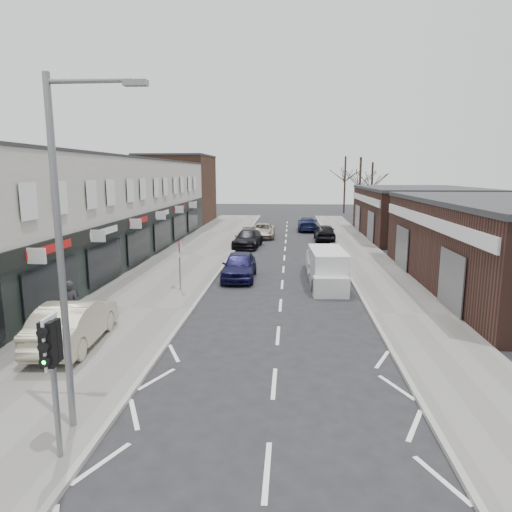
% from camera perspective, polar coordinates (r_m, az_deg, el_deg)
% --- Properties ---
extents(ground, '(160.00, 160.00, 0.00)m').
position_cam_1_polar(ground, '(12.06, 1.91, -19.76)').
color(ground, black).
rests_on(ground, ground).
extents(pavement_left, '(5.50, 64.00, 0.12)m').
position_cam_1_polar(pavement_left, '(33.75, -7.97, 0.03)').
color(pavement_left, slate).
rests_on(pavement_left, ground).
extents(pavement_right, '(3.50, 64.00, 0.12)m').
position_cam_1_polar(pavement_right, '(33.40, 13.47, -0.27)').
color(pavement_right, slate).
rests_on(pavement_right, ground).
extents(shop_terrace_left, '(8.00, 41.00, 7.10)m').
position_cam_1_polar(shop_terrace_left, '(33.10, -20.61, 5.36)').
color(shop_terrace_left, beige).
rests_on(shop_terrace_left, ground).
extents(brick_block_far, '(8.00, 10.00, 8.00)m').
position_cam_1_polar(brick_block_far, '(57.18, -9.83, 8.15)').
color(brick_block_far, '#4D3121').
rests_on(brick_block_far, ground).
extents(right_unit_far, '(10.00, 16.00, 4.50)m').
position_cam_1_polar(right_unit_far, '(46.20, 19.58, 5.04)').
color(right_unit_far, '#3B211B').
rests_on(right_unit_far, ground).
extents(tree_far_a, '(3.60, 3.60, 8.00)m').
position_cam_1_polar(tree_far_a, '(59.36, 12.68, 4.25)').
color(tree_far_a, '#382D26').
rests_on(tree_far_a, ground).
extents(tree_far_b, '(3.60, 3.60, 7.50)m').
position_cam_1_polar(tree_far_b, '(65.65, 14.11, 4.75)').
color(tree_far_b, '#382D26').
rests_on(tree_far_b, ground).
extents(tree_far_c, '(3.60, 3.60, 8.50)m').
position_cam_1_polar(tree_far_c, '(71.15, 10.91, 5.29)').
color(tree_far_c, '#382D26').
rests_on(tree_far_c, ground).
extents(traffic_light, '(0.28, 0.60, 3.10)m').
position_cam_1_polar(traffic_light, '(10.35, -24.20, -11.16)').
color(traffic_light, slate).
rests_on(traffic_light, pavement_left).
extents(street_lamp, '(2.23, 0.22, 8.00)m').
position_cam_1_polar(street_lamp, '(10.92, -22.62, 2.02)').
color(street_lamp, slate).
rests_on(street_lamp, pavement_left).
extents(warning_sign, '(0.12, 0.80, 2.70)m').
position_cam_1_polar(warning_sign, '(23.43, -9.47, 0.75)').
color(warning_sign, slate).
rests_on(warning_sign, pavement_left).
extents(white_van, '(1.99, 5.11, 1.96)m').
position_cam_1_polar(white_van, '(24.95, 8.93, -1.63)').
color(white_van, silver).
rests_on(white_van, ground).
extents(sedan_on_pavement, '(2.06, 4.94, 1.59)m').
position_cam_1_polar(sedan_on_pavement, '(17.27, -21.82, -7.71)').
color(sedan_on_pavement, '#AFA88C').
rests_on(sedan_on_pavement, pavement_left).
extents(pedestrian, '(0.75, 0.52, 1.94)m').
position_cam_1_polar(pedestrian, '(18.80, -22.20, -5.73)').
color(pedestrian, black).
rests_on(pedestrian, pavement_left).
extents(parked_car_left_a, '(1.92, 4.61, 1.56)m').
position_cam_1_polar(parked_car_left_a, '(26.33, -2.10, -1.20)').
color(parked_car_left_a, '#13123A').
rests_on(parked_car_left_a, ground).
extents(parked_car_left_b, '(2.42, 5.10, 1.44)m').
position_cam_1_polar(parked_car_left_b, '(37.48, -1.02, 2.17)').
color(parked_car_left_b, black).
rests_on(parked_car_left_b, ground).
extents(parked_car_left_c, '(2.33, 4.86, 1.34)m').
position_cam_1_polar(parked_car_left_c, '(43.17, 0.85, 3.19)').
color(parked_car_left_c, '#AB9E88').
rests_on(parked_car_left_c, ground).
extents(parked_car_right_a, '(1.56, 4.42, 1.45)m').
position_cam_1_polar(parked_car_right_a, '(28.07, 7.92, -0.68)').
color(parked_car_right_a, silver).
rests_on(parked_car_right_a, ground).
extents(parked_car_right_b, '(1.80, 4.45, 1.52)m').
position_cam_1_polar(parked_car_right_b, '(41.67, 8.58, 2.94)').
color(parked_car_right_b, black).
rests_on(parked_car_right_b, ground).
extents(parked_car_right_c, '(2.07, 4.99, 1.44)m').
position_cam_1_polar(parked_car_right_c, '(48.66, 6.45, 4.00)').
color(parked_car_right_c, '#13193B').
rests_on(parked_car_right_c, ground).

